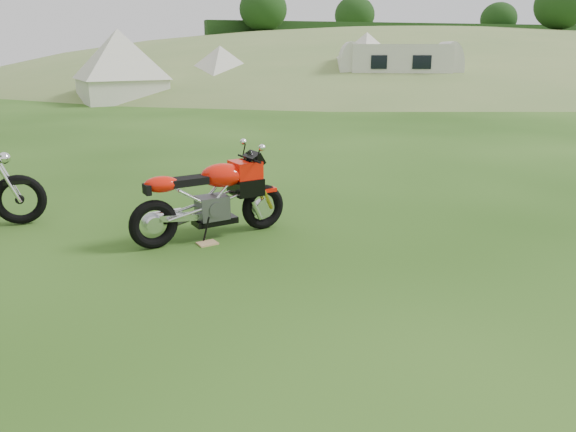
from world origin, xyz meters
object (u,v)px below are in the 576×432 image
object	(u,v)px
tent_mid	(221,71)
caravan	(398,72)
tent_right	(366,67)
tent_left	(120,68)
sport_motorcycle	(210,192)
plywood_board	(207,243)

from	to	relation	value
tent_mid	caravan	size ratio (longest dim) A/B	0.54
caravan	tent_right	bearing A→B (deg)	139.33
tent_left	caravan	distance (m)	12.25
caravan	sport_motorcycle	bearing A→B (deg)	-105.90
tent_left	tent_right	distance (m)	11.10
sport_motorcycle	tent_left	distance (m)	19.45
sport_motorcycle	tent_mid	bearing A→B (deg)	65.15
tent_left	tent_mid	size ratio (longest dim) A/B	1.17
tent_mid	caravan	world-z (taller)	caravan
tent_mid	plywood_board	bearing A→B (deg)	-125.34
caravan	tent_left	bearing A→B (deg)	-174.96
sport_motorcycle	caravan	world-z (taller)	caravan
tent_mid	tent_left	bearing A→B (deg)	167.78
sport_motorcycle	plywood_board	xyz separation A→B (m)	(-0.10, -0.23, -0.58)
sport_motorcycle	plywood_board	bearing A→B (deg)	-126.87
plywood_board	tent_left	size ratio (longest dim) A/B	0.07
sport_motorcycle	tent_left	world-z (taller)	tent_left
plywood_board	tent_left	distance (m)	19.71
tent_right	tent_mid	bearing A→B (deg)	142.08
plywood_board	tent_left	bearing A→B (deg)	90.50
sport_motorcycle	tent_right	xyz separation A→B (m)	(10.72, 17.91, 0.83)
tent_left	tent_right	xyz separation A→B (m)	(10.99, -1.52, -0.03)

